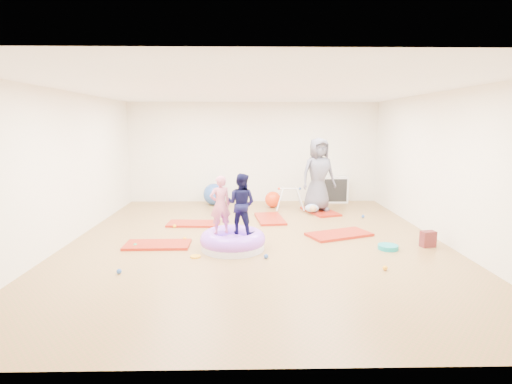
{
  "coord_description": "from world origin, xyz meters",
  "views": [
    {
      "loc": [
        -0.15,
        -7.3,
        2.2
      ],
      "look_at": [
        0.0,
        0.3,
        0.9
      ],
      "focal_mm": 28.0,
      "sensor_mm": 36.0,
      "label": 1
    }
  ],
  "objects": [
    {
      "name": "room",
      "position": [
        0.0,
        0.0,
        1.4
      ],
      "size": [
        7.01,
        8.01,
        2.81
      ],
      "color": "#9B693E",
      "rests_on": "ground"
    },
    {
      "name": "gym_mat_front_left",
      "position": [
        -1.81,
        -0.25,
        0.02
      ],
      "size": [
        1.18,
        0.6,
        0.05
      ],
      "primitive_type": "cube",
      "rotation": [
        0.0,
        0.0,
        0.01
      ],
      "color": "#B51F11",
      "rests_on": "ground"
    },
    {
      "name": "gym_mat_mid_left",
      "position": [
        -1.36,
        1.3,
        0.02
      ],
      "size": [
        1.16,
        0.62,
        0.05
      ],
      "primitive_type": "cube",
      "rotation": [
        0.0,
        0.0,
        -0.04
      ],
      "color": "#B51F11",
      "rests_on": "ground"
    },
    {
      "name": "gym_mat_center_back",
      "position": [
        0.35,
        1.73,
        0.02
      ],
      "size": [
        0.71,
        1.23,
        0.05
      ],
      "primitive_type": "cube",
      "rotation": [
        0.0,
        0.0,
        1.68
      ],
      "color": "#B51F11",
      "rests_on": "ground"
    },
    {
      "name": "gym_mat_right",
      "position": [
        1.66,
        0.36,
        0.03
      ],
      "size": [
        1.39,
        1.05,
        0.05
      ],
      "primitive_type": "cube",
      "rotation": [
        0.0,
        0.0,
        0.38
      ],
      "color": "#B51F11",
      "rests_on": "ground"
    },
    {
      "name": "gym_mat_rear_right",
      "position": [
        1.67,
        2.49,
        0.02
      ],
      "size": [
        0.9,
        1.29,
        0.05
      ],
      "primitive_type": "cube",
      "rotation": [
        0.0,
        0.0,
        1.87
      ],
      "color": "#B51F11",
      "rests_on": "ground"
    },
    {
      "name": "inflatable_cushion",
      "position": [
        -0.43,
        -0.45,
        0.14
      ],
      "size": [
        1.16,
        1.16,
        0.37
      ],
      "rotation": [
        0.0,
        0.0,
        0.21
      ],
      "color": "white",
      "rests_on": "ground"
    },
    {
      "name": "child_pink",
      "position": [
        -0.64,
        -0.45,
        0.85
      ],
      "size": [
        0.44,
        0.36,
        1.03
      ],
      "primitive_type": "imported",
      "rotation": [
        0.0,
        0.0,
        3.48
      ],
      "color": "#D26881",
      "rests_on": "inflatable_cushion"
    },
    {
      "name": "child_navy",
      "position": [
        -0.27,
        -0.45,
        0.87
      ],
      "size": [
        0.64,
        0.59,
        1.07
      ],
      "primitive_type": "imported",
      "rotation": [
        0.0,
        0.0,
        2.71
      ],
      "color": "black",
      "rests_on": "inflatable_cushion"
    },
    {
      "name": "adult_caregiver",
      "position": [
        1.6,
        2.53,
        0.96
      ],
      "size": [
        1.02,
        0.81,
        1.82
      ],
      "primitive_type": "imported",
      "rotation": [
        0.0,
        0.0,
        0.3
      ],
      "color": "#51505D",
      "rests_on": "gym_mat_rear_right"
    },
    {
      "name": "infant",
      "position": [
        1.42,
        2.28,
        0.15
      ],
      "size": [
        0.35,
        0.35,
        0.2
      ],
      "color": "#A9BDDE",
      "rests_on": "gym_mat_rear_right"
    },
    {
      "name": "ball_pit_balls",
      "position": [
        -0.45,
        -0.02,
        0.04
      ],
      "size": [
        4.84,
        3.56,
        0.08
      ],
      "color": "#2B52A2",
      "rests_on": "ground"
    },
    {
      "name": "exercise_ball_blue",
      "position": [
        -1.09,
        3.5,
        0.29
      ],
      "size": [
        0.59,
        0.59,
        0.59
      ],
      "primitive_type": "sphere",
      "color": "#2B52A2",
      "rests_on": "ground"
    },
    {
      "name": "exercise_ball_orange",
      "position": [
        0.51,
        3.13,
        0.21
      ],
      "size": [
        0.43,
        0.43,
        0.43
      ],
      "primitive_type": "sphere",
      "color": "red",
      "rests_on": "ground"
    },
    {
      "name": "infant_play_gym",
      "position": [
        0.92,
        2.88,
        0.38
      ],
      "size": [
        0.73,
        0.7,
        0.56
      ],
      "rotation": [
        0.0,
        0.0,
        -0.12
      ],
      "color": "white",
      "rests_on": "ground"
    },
    {
      "name": "cube_shelf",
      "position": [
        2.29,
        3.79,
        0.37
      ],
      "size": [
        0.74,
        0.36,
        0.74
      ],
      "color": "white",
      "rests_on": "ground"
    },
    {
      "name": "balance_disc",
      "position": [
        2.33,
        -0.53,
        0.04
      ],
      "size": [
        0.36,
        0.36,
        0.08
      ],
      "primitive_type": "cylinder",
      "color": "#0E8E97",
      "rests_on": "ground"
    },
    {
      "name": "backpack",
      "position": [
        3.1,
        -0.4,
        0.15
      ],
      "size": [
        0.28,
        0.2,
        0.29
      ],
      "primitive_type": "cube",
      "rotation": [
        0.0,
        0.0,
        0.19
      ],
      "color": "maroon",
      "rests_on": "ground"
    },
    {
      "name": "yellow_toy",
      "position": [
        -1.04,
        -0.9,
        0.01
      ],
      "size": [
        0.18,
        0.18,
        0.03
      ],
      "primitive_type": "cylinder",
      "color": "#F4A41A",
      "rests_on": "ground"
    }
  ]
}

